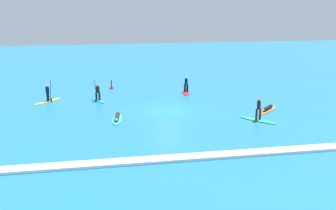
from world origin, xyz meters
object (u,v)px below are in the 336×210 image
object	(u,v)px
surfer_on_red_board	(186,89)
surfer_on_blue_board	(98,96)
surfer_on_orange_board	(267,109)
surfer_on_teal_board	(117,118)
surfer_on_green_board	(258,116)
surfer_on_yellow_board	(48,97)
marker_buoy	(112,87)

from	to	relation	value
surfer_on_red_board	surfer_on_blue_board	bearing A→B (deg)	115.13
surfer_on_orange_board	surfer_on_teal_board	size ratio (longest dim) A/B	0.93
surfer_on_red_board	surfer_on_green_board	xyz separation A→B (m)	(3.34, -10.92, 0.03)
surfer_on_blue_board	surfer_on_green_board	size ratio (longest dim) A/B	0.89
surfer_on_red_board	surfer_on_orange_board	bearing A→B (deg)	-134.20
surfer_on_blue_board	surfer_on_orange_board	bearing A→B (deg)	39.98
surfer_on_teal_board	surfer_on_yellow_board	world-z (taller)	surfer_on_yellow_board
surfer_on_orange_board	surfer_on_green_board	bearing A→B (deg)	10.05
surfer_on_blue_board	surfer_on_yellow_board	distance (m)	4.71
surfer_on_orange_board	surfer_on_yellow_board	xyz separation A→B (m)	(-19.16, 6.76, 0.32)
surfer_on_blue_board	surfer_on_yellow_board	bearing A→B (deg)	-123.93
surfer_on_green_board	marker_buoy	xyz separation A→B (m)	(-10.97, 14.23, -0.22)
surfer_on_green_board	surfer_on_yellow_board	bearing A→B (deg)	-159.04
surfer_on_red_board	surfer_on_green_board	world-z (taller)	surfer_on_green_board
surfer_on_red_board	surfer_on_yellow_board	bearing A→B (deg)	108.62
surfer_on_orange_board	surfer_on_green_board	xyz separation A→B (m)	(-2.02, -2.71, 0.27)
surfer_on_teal_board	surfer_on_green_board	distance (m)	11.23
surfer_on_teal_board	surfer_on_yellow_board	xyz separation A→B (m)	(-6.14, 7.21, 0.30)
marker_buoy	surfer_on_blue_board	bearing A→B (deg)	-105.66
surfer_on_yellow_board	surfer_on_green_board	bearing A→B (deg)	-76.77
surfer_on_yellow_board	surfer_on_green_board	xyz separation A→B (m)	(17.14, -9.47, -0.05)
surfer_on_green_board	surfer_on_red_board	bearing A→B (deg)	156.92
surfer_on_red_board	surfer_on_yellow_board	distance (m)	13.87
surfer_on_red_board	surfer_on_orange_board	xyz separation A→B (m)	(5.36, -8.21, -0.24)
surfer_on_yellow_board	marker_buoy	xyz separation A→B (m)	(6.17, 4.77, -0.26)
surfer_on_blue_board	marker_buoy	world-z (taller)	surfer_on_blue_board
surfer_on_orange_board	surfer_on_red_board	bearing A→B (deg)	-100.07
surfer_on_teal_board	surfer_on_green_board	size ratio (longest dim) A/B	1.08
surfer_on_blue_board	surfer_on_teal_board	bearing A→B (deg)	-14.41
surfer_on_orange_board	surfer_on_blue_board	bearing A→B (deg)	-66.35
surfer_on_red_board	surfer_on_blue_board	world-z (taller)	surfer_on_blue_board
surfer_on_green_board	marker_buoy	size ratio (longest dim) A/B	2.70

